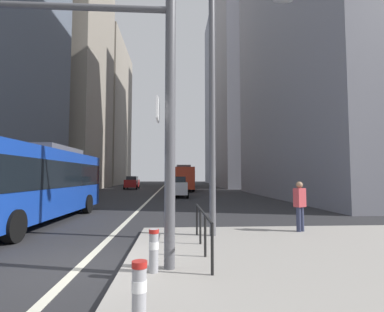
# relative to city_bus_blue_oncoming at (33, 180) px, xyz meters

# --- Properties ---
(ground_plane) EXTENTS (160.00, 160.00, 0.00)m
(ground_plane) POSITION_rel_city_bus_blue_oncoming_xyz_m (3.85, 13.98, -1.84)
(ground_plane) COLOR #28282B
(median_island) EXTENTS (9.00, 10.00, 0.15)m
(median_island) POSITION_rel_city_bus_blue_oncoming_xyz_m (9.35, -7.02, -1.76)
(median_island) COLOR gray
(median_island) RESTS_ON ground
(lane_centre_line) EXTENTS (0.20, 80.00, 0.01)m
(lane_centre_line) POSITION_rel_city_bus_blue_oncoming_xyz_m (3.85, 23.98, -1.83)
(lane_centre_line) COLOR beige
(lane_centre_line) RESTS_ON ground
(office_tower_left_mid) EXTENTS (13.58, 16.47, 52.12)m
(office_tower_left_mid) POSITION_rel_city_bus_blue_oncoming_xyz_m (-12.15, 33.16, 24.23)
(office_tower_left_mid) COLOR gray
(office_tower_left_mid) RESTS_ON ground
(office_tower_left_far) EXTENTS (12.22, 23.19, 33.66)m
(office_tower_left_far) POSITION_rel_city_bus_blue_oncoming_xyz_m (-12.15, 57.79, 15.00)
(office_tower_left_far) COLOR gray
(office_tower_left_far) RESTS_ON ground
(office_tower_right_near) EXTENTS (12.12, 24.18, 34.83)m
(office_tower_right_near) POSITION_rel_city_bus_blue_oncoming_xyz_m (20.85, 13.56, 15.58)
(office_tower_right_near) COLOR gray
(office_tower_right_near) RESTS_ON ground
(office_tower_right_mid) EXTENTS (13.94, 23.20, 38.56)m
(office_tower_right_mid) POSITION_rel_city_bus_blue_oncoming_xyz_m (20.85, 42.06, 17.45)
(office_tower_right_mid) COLOR gray
(office_tower_right_mid) RESTS_ON ground
(office_tower_right_far) EXTENTS (10.70, 20.28, 47.48)m
(office_tower_right_far) POSITION_rel_city_bus_blue_oncoming_xyz_m (20.85, 67.46, 21.91)
(office_tower_right_far) COLOR slate
(office_tower_right_far) RESTS_ON ground
(city_bus_blue_oncoming) EXTENTS (2.87, 10.96, 3.40)m
(city_bus_blue_oncoming) POSITION_rel_city_bus_blue_oncoming_xyz_m (0.00, 0.00, 0.00)
(city_bus_blue_oncoming) COLOR #14389E
(city_bus_blue_oncoming) RESTS_ON ground
(city_bus_red_receding) EXTENTS (2.75, 11.40, 3.40)m
(city_bus_red_receding) POSITION_rel_city_bus_blue_oncoming_xyz_m (7.13, 28.00, 0.00)
(city_bus_red_receding) COLOR red
(city_bus_red_receding) RESTS_ON ground
(city_bus_red_distant) EXTENTS (2.84, 11.49, 3.40)m
(city_bus_red_distant) POSITION_rel_city_bus_blue_oncoming_xyz_m (7.13, 45.43, 0.00)
(city_bus_red_distant) COLOR red
(city_bus_red_distant) RESTS_ON ground
(car_oncoming_mid) EXTENTS (2.07, 4.24, 1.94)m
(car_oncoming_mid) POSITION_rel_city_bus_blue_oncoming_xyz_m (-0.43, 32.29, -0.85)
(car_oncoming_mid) COLOR maroon
(car_oncoming_mid) RESTS_ON ground
(car_receding_near) EXTENTS (2.05, 4.56, 1.94)m
(car_receding_near) POSITION_rel_city_bus_blue_oncoming_xyz_m (6.23, 15.15, -0.84)
(car_receding_near) COLOR silver
(car_receding_near) RESTS_ON ground
(traffic_signal_gantry) EXTENTS (7.03, 0.65, 6.00)m
(traffic_signal_gantry) POSITION_rel_city_bus_blue_oncoming_xyz_m (3.46, -6.75, 2.32)
(traffic_signal_gantry) COLOR #515156
(traffic_signal_gantry) RESTS_ON median_island
(street_lamp_post) EXTENTS (5.50, 0.32, 8.00)m
(street_lamp_post) POSITION_rel_city_bus_blue_oncoming_xyz_m (7.14, -3.54, 3.45)
(street_lamp_post) COLOR #56565B
(street_lamp_post) RESTS_ON median_island
(bollard_left) EXTENTS (0.20, 0.20, 0.79)m
(bollard_left) POSITION_rel_city_bus_blue_oncoming_xyz_m (5.50, -8.99, -1.24)
(bollard_left) COLOR #99999E
(bollard_left) RESTS_ON median_island
(bollard_right) EXTENTS (0.20, 0.20, 0.82)m
(bollard_right) POSITION_rel_city_bus_blue_oncoming_xyz_m (5.54, -6.95, -1.23)
(bollard_right) COLOR #99999E
(bollard_right) RESTS_ON median_island
(pedestrian_railing) EXTENTS (0.06, 3.84, 0.98)m
(pedestrian_railing) POSITION_rel_city_bus_blue_oncoming_xyz_m (6.65, -5.29, -0.97)
(pedestrian_railing) COLOR black
(pedestrian_railing) RESTS_ON median_island
(pedestrian_waiting) EXTENTS (0.45, 0.40, 1.67)m
(pedestrian_waiting) POSITION_rel_city_bus_blue_oncoming_xyz_m (10.17, -3.04, -0.76)
(pedestrian_waiting) COLOR #2D334C
(pedestrian_waiting) RESTS_ON median_island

